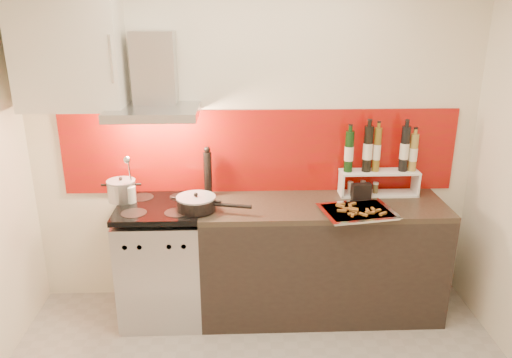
{
  "coord_description": "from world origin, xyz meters",
  "views": [
    {
      "loc": [
        -0.12,
        -2.27,
        2.28
      ],
      "look_at": [
        0.0,
        0.95,
        1.15
      ],
      "focal_mm": 35.0,
      "sensor_mm": 36.0,
      "label": 1
    }
  ],
  "objects_px": {
    "saute_pan": "(197,203)",
    "baking_tray": "(357,211)",
    "pepper_mill": "(208,172)",
    "range_stove": "(163,262)",
    "counter": "(321,258)",
    "stock_pot": "(122,190)"
  },
  "relations": [
    {
      "from": "stock_pot",
      "to": "baking_tray",
      "type": "bearing_deg",
      "value": -9.74
    },
    {
      "from": "pepper_mill",
      "to": "saute_pan",
      "type": "bearing_deg",
      "value": -102.14
    },
    {
      "from": "pepper_mill",
      "to": "baking_tray",
      "type": "distance_m",
      "value": 1.14
    },
    {
      "from": "baking_tray",
      "to": "saute_pan",
      "type": "bearing_deg",
      "value": 175.52
    },
    {
      "from": "saute_pan",
      "to": "range_stove",
      "type": "bearing_deg",
      "value": 161.01
    },
    {
      "from": "stock_pot",
      "to": "pepper_mill",
      "type": "relative_size",
      "value": 0.54
    },
    {
      "from": "counter",
      "to": "baking_tray",
      "type": "distance_m",
      "value": 0.54
    },
    {
      "from": "range_stove",
      "to": "counter",
      "type": "xyz_separation_m",
      "value": [
        1.2,
        0.0,
        0.01
      ]
    },
    {
      "from": "saute_pan",
      "to": "baking_tray",
      "type": "bearing_deg",
      "value": -4.48
    },
    {
      "from": "saute_pan",
      "to": "baking_tray",
      "type": "distance_m",
      "value": 1.12
    },
    {
      "from": "counter",
      "to": "range_stove",
      "type": "bearing_deg",
      "value": -179.77
    },
    {
      "from": "stock_pot",
      "to": "saute_pan",
      "type": "height_order",
      "value": "stock_pot"
    },
    {
      "from": "range_stove",
      "to": "counter",
      "type": "height_order",
      "value": "range_stove"
    },
    {
      "from": "range_stove",
      "to": "stock_pot",
      "type": "height_order",
      "value": "stock_pot"
    },
    {
      "from": "pepper_mill",
      "to": "baking_tray",
      "type": "xyz_separation_m",
      "value": [
        1.06,
        -0.38,
        -0.17
      ]
    },
    {
      "from": "pepper_mill",
      "to": "baking_tray",
      "type": "bearing_deg",
      "value": -19.8
    },
    {
      "from": "counter",
      "to": "pepper_mill",
      "type": "bearing_deg",
      "value": 167.47
    },
    {
      "from": "baking_tray",
      "to": "pepper_mill",
      "type": "bearing_deg",
      "value": 160.2
    },
    {
      "from": "range_stove",
      "to": "saute_pan",
      "type": "bearing_deg",
      "value": -18.99
    },
    {
      "from": "stock_pot",
      "to": "saute_pan",
      "type": "distance_m",
      "value": 0.6
    },
    {
      "from": "range_stove",
      "to": "counter",
      "type": "relative_size",
      "value": 0.51
    },
    {
      "from": "stock_pot",
      "to": "baking_tray",
      "type": "height_order",
      "value": "stock_pot"
    }
  ]
}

